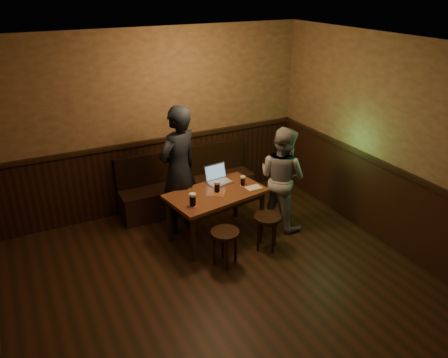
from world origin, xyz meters
name	(u,v)px	position (x,y,z in m)	size (l,w,h in m)	color
room	(241,215)	(0.00, 0.22, 1.20)	(5.04, 6.04, 2.84)	black
bench	(187,188)	(0.42, 2.75, 0.31)	(2.20, 0.50, 0.95)	black
pub_table	(216,198)	(0.42, 1.68, 0.62)	(1.45, 0.98, 0.72)	brown
stool_left	(225,238)	(0.23, 1.02, 0.40)	(0.46, 0.46, 0.50)	black
stool_right	(267,223)	(0.91, 1.10, 0.40)	(0.40, 0.40, 0.50)	black
pint_left	(193,200)	(-0.02, 1.47, 0.80)	(0.11, 0.11, 0.18)	#B21628
pint_mid	(217,187)	(0.44, 1.68, 0.80)	(0.10, 0.10, 0.16)	#B21628
pint_right	(243,181)	(0.86, 1.70, 0.79)	(0.09, 0.09, 0.15)	#B21628
laptop	(218,178)	(0.60, 1.98, 0.78)	(0.37, 0.31, 0.24)	silver
menu	(253,187)	(0.96, 1.57, 0.72)	(0.22, 0.15, 0.00)	silver
person_suit	(179,170)	(0.06, 2.14, 0.94)	(0.69, 0.45, 1.88)	black
person_grey	(282,178)	(1.44, 1.57, 0.77)	(0.75, 0.58, 1.54)	gray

